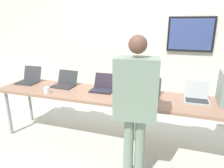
{
  "coord_description": "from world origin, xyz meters",
  "views": [
    {
      "loc": [
        0.8,
        -2.56,
        1.76
      ],
      "look_at": [
        -0.03,
        0.01,
        0.93
      ],
      "focal_mm": 32.52,
      "sensor_mm": 36.0,
      "label": 1
    }
  ],
  "objects_px": {
    "laptop_station_3": "(147,92)",
    "coffee_mug": "(47,90)",
    "laptop_station_0": "(29,79)",
    "laptop_station_1": "(65,83)",
    "person": "(136,99)",
    "laptop_station_2": "(103,87)",
    "laptop_station_4": "(197,97)",
    "workbench": "(114,98)"
  },
  "relations": [
    {
      "from": "laptop_station_3",
      "to": "coffee_mug",
      "type": "distance_m",
      "value": 1.42
    },
    {
      "from": "laptop_station_0",
      "to": "laptop_station_3",
      "type": "height_order",
      "value": "laptop_station_0"
    },
    {
      "from": "laptop_station_3",
      "to": "laptop_station_1",
      "type": "bearing_deg",
      "value": 178.31
    },
    {
      "from": "laptop_station_0",
      "to": "person",
      "type": "relative_size",
      "value": 0.2
    },
    {
      "from": "laptop_station_3",
      "to": "coffee_mug",
      "type": "xyz_separation_m",
      "value": [
        -1.38,
        -0.35,
        -0.01
      ]
    },
    {
      "from": "laptop_station_2",
      "to": "laptop_station_3",
      "type": "height_order",
      "value": "laptop_station_3"
    },
    {
      "from": "coffee_mug",
      "to": "laptop_station_2",
      "type": "bearing_deg",
      "value": 28.33
    },
    {
      "from": "coffee_mug",
      "to": "laptop_station_4",
      "type": "bearing_deg",
      "value": 10.28
    },
    {
      "from": "workbench",
      "to": "laptop_station_3",
      "type": "bearing_deg",
      "value": 12.49
    },
    {
      "from": "laptop_station_1",
      "to": "laptop_station_4",
      "type": "relative_size",
      "value": 1.17
    },
    {
      "from": "laptop_station_0",
      "to": "workbench",
      "type": "bearing_deg",
      "value": -4.89
    },
    {
      "from": "laptop_station_2",
      "to": "coffee_mug",
      "type": "height_order",
      "value": "laptop_station_2"
    },
    {
      "from": "laptop_station_0",
      "to": "laptop_station_4",
      "type": "xyz_separation_m",
      "value": [
        2.62,
        -0.02,
        -0.0
      ]
    },
    {
      "from": "person",
      "to": "laptop_station_0",
      "type": "bearing_deg",
      "value": 159.11
    },
    {
      "from": "laptop_station_0",
      "to": "laptop_station_3",
      "type": "relative_size",
      "value": 0.95
    },
    {
      "from": "coffee_mug",
      "to": "laptop_station_1",
      "type": "bearing_deg",
      "value": 80.52
    },
    {
      "from": "laptop_station_3",
      "to": "laptop_station_4",
      "type": "height_order",
      "value": "laptop_station_3"
    },
    {
      "from": "laptop_station_0",
      "to": "laptop_station_3",
      "type": "xyz_separation_m",
      "value": [
        1.99,
        -0.03,
        -0.0
      ]
    },
    {
      "from": "laptop_station_1",
      "to": "laptop_station_4",
      "type": "xyz_separation_m",
      "value": [
        1.95,
        -0.02,
        0.0
      ]
    },
    {
      "from": "laptop_station_2",
      "to": "coffee_mug",
      "type": "distance_m",
      "value": 0.81
    },
    {
      "from": "laptop_station_2",
      "to": "laptop_station_3",
      "type": "bearing_deg",
      "value": -3.03
    },
    {
      "from": "laptop_station_2",
      "to": "coffee_mug",
      "type": "relative_size",
      "value": 3.79
    },
    {
      "from": "laptop_station_0",
      "to": "coffee_mug",
      "type": "bearing_deg",
      "value": -31.93
    },
    {
      "from": "workbench",
      "to": "laptop_station_2",
      "type": "bearing_deg",
      "value": 147.52
    },
    {
      "from": "workbench",
      "to": "person",
      "type": "height_order",
      "value": "person"
    },
    {
      "from": "workbench",
      "to": "laptop_station_4",
      "type": "height_order",
      "value": "laptop_station_4"
    },
    {
      "from": "laptop_station_1",
      "to": "laptop_station_4",
      "type": "distance_m",
      "value": 1.95
    },
    {
      "from": "workbench",
      "to": "laptop_station_3",
      "type": "relative_size",
      "value": 10.14
    },
    {
      "from": "laptop_station_4",
      "to": "person",
      "type": "distance_m",
      "value": 1.0
    },
    {
      "from": "laptop_station_0",
      "to": "coffee_mug",
      "type": "distance_m",
      "value": 0.72
    },
    {
      "from": "workbench",
      "to": "laptop_station_1",
      "type": "distance_m",
      "value": 0.88
    },
    {
      "from": "person",
      "to": "laptop_station_3",
      "type": "bearing_deg",
      "value": 88.73
    },
    {
      "from": "laptop_station_2",
      "to": "person",
      "type": "bearing_deg",
      "value": -49.5
    },
    {
      "from": "laptop_station_3",
      "to": "coffee_mug",
      "type": "bearing_deg",
      "value": -165.73
    },
    {
      "from": "workbench",
      "to": "laptop_station_1",
      "type": "height_order",
      "value": "laptop_station_1"
    },
    {
      "from": "laptop_station_3",
      "to": "person",
      "type": "bearing_deg",
      "value": -91.27
    },
    {
      "from": "laptop_station_4",
      "to": "coffee_mug",
      "type": "bearing_deg",
      "value": -169.72
    },
    {
      "from": "workbench",
      "to": "laptop_station_2",
      "type": "relative_size",
      "value": 10.56
    },
    {
      "from": "laptop_station_3",
      "to": "laptop_station_4",
      "type": "relative_size",
      "value": 1.15
    },
    {
      "from": "laptop_station_3",
      "to": "laptop_station_4",
      "type": "bearing_deg",
      "value": 1.35
    },
    {
      "from": "laptop_station_3",
      "to": "person",
      "type": "distance_m",
      "value": 0.74
    },
    {
      "from": "laptop_station_1",
      "to": "laptop_station_4",
      "type": "bearing_deg",
      "value": -0.7
    }
  ]
}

